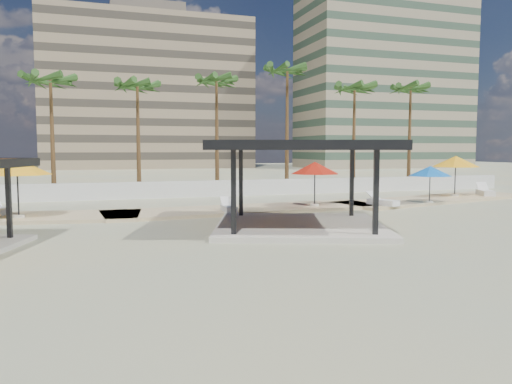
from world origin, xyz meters
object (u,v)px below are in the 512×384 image
Objects in this scene: umbrella_c at (315,168)px; lounger_c at (382,202)px; lounger_b at (229,208)px; pavilion_central at (300,177)px; lounger_d at (485,192)px.

umbrella_c reaches higher than lounger_c.
pavilion_central is at bearing -159.00° from lounger_b.
umbrella_c is (3.69, 6.41, 0.12)m from pavilion_central.
pavilion_central is at bearing 142.67° from lounger_d.
pavilion_central is 5.00× the size of lounger_b.
lounger_b is 9.52m from lounger_c.
lounger_d is at bearing 9.81° from umbrella_c.
umbrella_c is 5.86m from lounger_b.
lounger_b is at bearing 126.09° from lounger_d.
lounger_d reaches higher than lounger_b.
lounger_b is (-1.74, 5.65, -1.94)m from pavilion_central.
lounger_b is at bearing 71.46° from lounger_c.
umbrella_c is 1.66× the size of lounger_b.
lounger_d is (20.21, 3.32, 0.04)m from lounger_b.
lounger_b is 0.79× the size of lounger_d.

